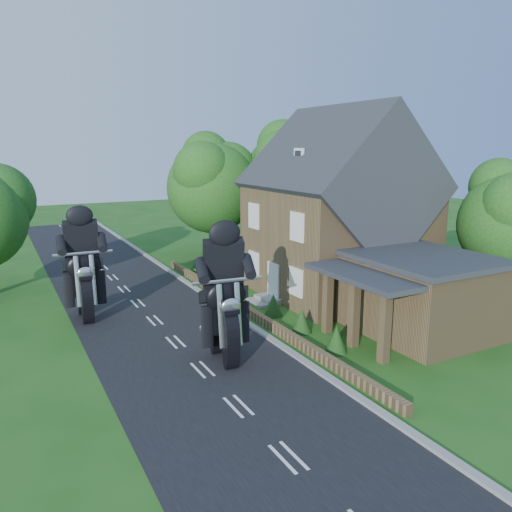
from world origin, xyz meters
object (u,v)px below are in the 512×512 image
garden_wall (246,309)px  house (338,215)px  annex (419,293)px  motorcycle_follow (86,303)px  motorcycle_lead (225,341)px

garden_wall → house: (6.19, 1.00, 4.14)m
garden_wall → annex: 8.19m
house → motorcycle_follow: 13.83m
garden_wall → annex: annex is taller
garden_wall → motorcycle_follow: 7.61m
house → motorcycle_lead: size_ratio=5.84×
garden_wall → house: house is taller
motorcycle_follow → annex: bearing=148.9°
house → annex: house is taller
garden_wall → motorcycle_follow: motorcycle_follow is taller
annex → motorcycle_follow: bearing=145.9°
house → annex: (-0.62, -6.80, -2.58)m
annex → motorcycle_follow: (-12.64, 8.54, -0.95)m
garden_wall → motorcycle_follow: size_ratio=12.59×
annex → motorcycle_lead: size_ratio=4.02×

